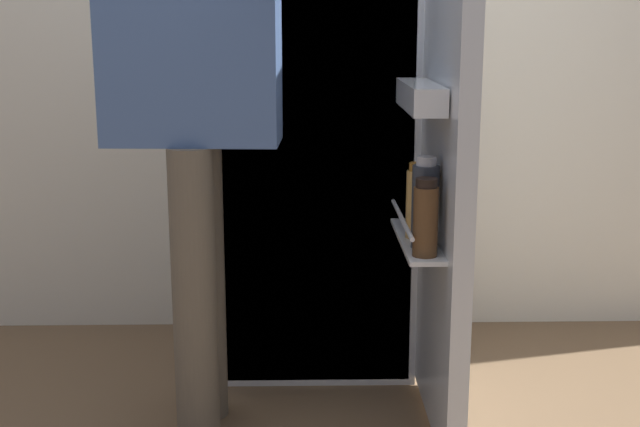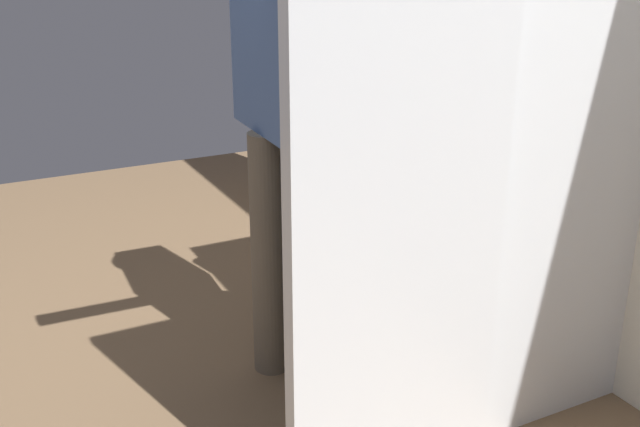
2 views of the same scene
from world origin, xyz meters
name	(u,v)px [view 2 (image 2 of 2)]	position (x,y,z in m)	size (l,w,h in m)	color
ground_plane	(346,410)	(0.00, 0.00, 0.00)	(5.81, 5.81, 0.00)	brown
refrigerator	(494,143)	(0.03, 0.48, 0.82)	(0.68, 1.17, 1.63)	silver
person	(292,74)	(-0.33, -0.02, 1.01)	(0.55, 0.79, 1.66)	#665B4C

